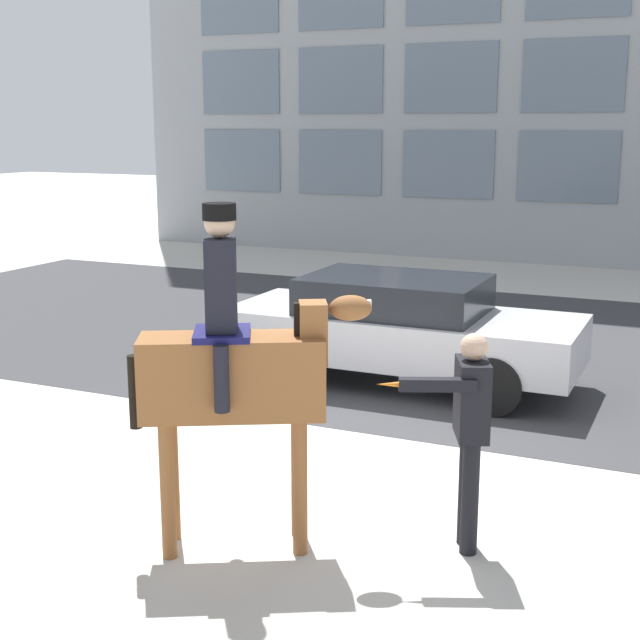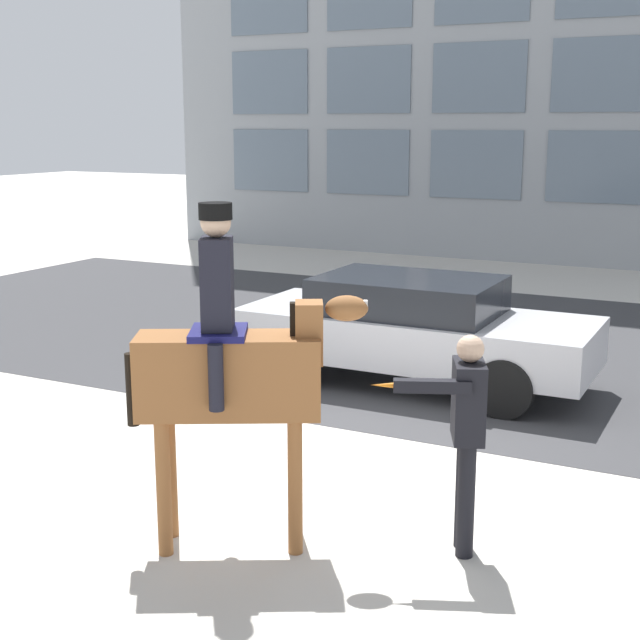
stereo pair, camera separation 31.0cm
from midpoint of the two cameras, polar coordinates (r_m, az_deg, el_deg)
ground_plane at (r=8.92m, az=0.54°, el=-8.25°), size 80.00×80.00×0.00m
road_surface at (r=13.22m, az=8.86°, el=-1.50°), size 21.95×8.50×0.01m
mounted_horse_lead at (r=6.56m, az=-6.74°, el=-3.16°), size 1.65×1.08×2.61m
pedestrian_bystander at (r=6.66m, az=8.20°, el=-6.65°), size 0.77×0.69×1.67m
street_car_near_lane at (r=10.98m, az=4.36°, el=-0.42°), size 4.30×1.77×1.33m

